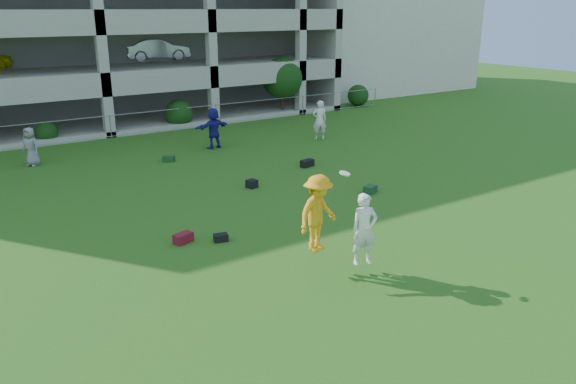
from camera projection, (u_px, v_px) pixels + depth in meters
ground at (344, 280)px, 13.84m from camera, size 100.00×100.00×0.00m
stucco_building at (350, 25)px, 46.51m from camera, size 16.00×14.00×10.00m
bystander_c at (31, 147)px, 23.60m from camera, size 0.90×0.96×1.64m
bystander_d at (214, 128)px, 26.50m from camera, size 1.86×0.84×1.93m
bystander_e at (320, 120)px, 28.24m from camera, size 0.85×0.72×1.99m
bag_red_a at (183, 238)px, 15.99m from camera, size 0.61×0.45×0.28m
bag_black_b at (221, 238)px, 16.09m from camera, size 0.45×0.34×0.22m
bag_green_c at (370, 189)px, 20.30m from camera, size 0.60×0.52×0.26m
crate_d at (252, 184)px, 20.87m from camera, size 0.42×0.42×0.30m
bag_black_e at (307, 163)px, 23.63m from camera, size 0.65×0.42×0.30m
bag_green_g at (169, 159)px, 24.42m from camera, size 0.58×0.55×0.25m
frisbee_contest at (329, 217)px, 13.81m from camera, size 2.04×1.49×2.38m
parking_garage at (59, 14)px, 33.90m from camera, size 30.00×14.00×12.00m
fence at (111, 126)px, 28.70m from camera, size 36.06×0.06×1.20m
shrub_row at (187, 99)px, 31.38m from camera, size 34.38×2.52×3.50m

